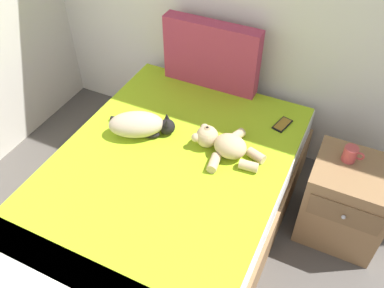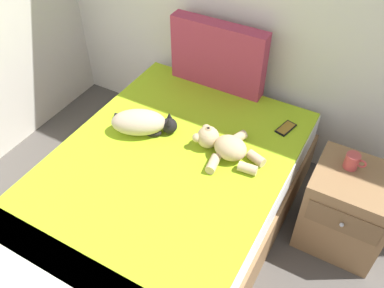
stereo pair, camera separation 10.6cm
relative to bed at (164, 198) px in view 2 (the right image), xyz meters
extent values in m
cube|color=silver|center=(0.39, 1.06, 0.95)|extent=(3.80, 0.06, 2.43)
cube|color=olive|center=(0.00, 0.00, -0.10)|extent=(1.36, 1.94, 0.33)
cube|color=white|center=(0.00, 0.00, 0.16)|extent=(1.32, 1.88, 0.19)
cube|color=#9EC61E|center=(0.00, 0.06, 0.26)|extent=(1.30, 1.74, 0.02)
cube|color=silver|center=(0.00, -0.81, 0.26)|extent=(1.30, 0.31, 0.02)
cube|color=#A5334C|center=(-0.10, 0.89, 0.51)|extent=(0.68, 0.11, 0.48)
ellipsoid|color=tan|center=(-0.30, 0.20, 0.35)|extent=(0.39, 0.33, 0.15)
sphere|color=black|center=(-0.13, 0.29, 0.32)|extent=(0.10, 0.10, 0.10)
cone|color=black|center=(-0.14, 0.32, 0.38)|extent=(0.04, 0.04, 0.04)
cone|color=black|center=(-0.12, 0.27, 0.38)|extent=(0.04, 0.04, 0.04)
cylinder|color=black|center=(-0.44, 0.25, 0.29)|extent=(0.16, 0.05, 0.03)
ellipsoid|color=black|center=(-0.20, 0.21, 0.30)|extent=(0.11, 0.10, 0.04)
ellipsoid|color=tan|center=(0.30, 0.28, 0.34)|extent=(0.22, 0.19, 0.14)
sphere|color=tan|center=(0.14, 0.30, 0.34)|extent=(0.14, 0.14, 0.14)
sphere|color=#9E7F58|center=(0.14, 0.30, 0.39)|extent=(0.05, 0.05, 0.05)
sphere|color=black|center=(0.14, 0.30, 0.41)|extent=(0.02, 0.02, 0.02)
sphere|color=tan|center=(0.09, 0.25, 0.35)|extent=(0.05, 0.05, 0.05)
sphere|color=tan|center=(0.10, 0.35, 0.35)|extent=(0.05, 0.05, 0.05)
cylinder|color=tan|center=(0.25, 0.15, 0.30)|extent=(0.07, 0.12, 0.06)
cylinder|color=tan|center=(0.44, 0.21, 0.30)|extent=(0.11, 0.07, 0.06)
cylinder|color=tan|center=(0.28, 0.42, 0.30)|extent=(0.10, 0.13, 0.06)
cylinder|color=tan|center=(0.45, 0.31, 0.30)|extent=(0.12, 0.09, 0.06)
cube|color=black|center=(0.50, 0.68, 0.28)|extent=(0.11, 0.16, 0.01)
cube|color=olive|center=(0.50, 0.68, 0.28)|extent=(0.09, 0.14, 0.00)
cube|color=olive|center=(1.01, 0.46, 0.02)|extent=(0.47, 0.43, 0.57)
cube|color=brown|center=(1.01, 0.24, 0.14)|extent=(0.40, 0.01, 0.16)
sphere|color=#B2B2B7|center=(1.01, 0.22, 0.14)|extent=(0.02, 0.02, 0.02)
cylinder|color=#B23F3F|center=(0.94, 0.51, 0.35)|extent=(0.08, 0.08, 0.09)
torus|color=#B23F3F|center=(0.99, 0.51, 0.35)|extent=(0.06, 0.01, 0.06)
camera|label=1|loc=(0.84, -1.36, 1.98)|focal=38.00mm
camera|label=2|loc=(0.93, -1.31, 1.98)|focal=38.00mm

